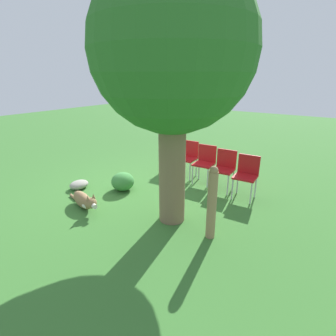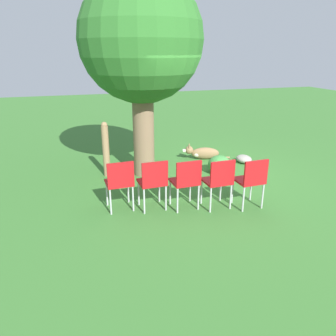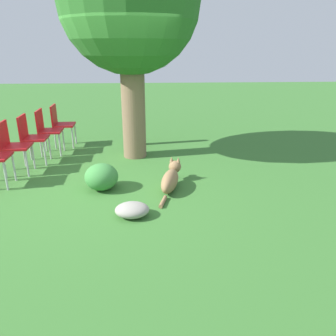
{
  "view_description": "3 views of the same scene",
  "coord_description": "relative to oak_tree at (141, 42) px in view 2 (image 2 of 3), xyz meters",
  "views": [
    {
      "loc": [
        3.92,
        3.32,
        2.41
      ],
      "look_at": [
        0.48,
        1.0,
        0.95
      ],
      "focal_mm": 28.0,
      "sensor_mm": 36.0,
      "label": 1
    },
    {
      "loc": [
        -6.19,
        2.53,
        2.58
      ],
      "look_at": [
        -0.55,
        0.84,
        0.46
      ],
      "focal_mm": 35.0,
      "sensor_mm": 36.0,
      "label": 2
    },
    {
      "loc": [
        0.75,
        -5.15,
        2.05
      ],
      "look_at": [
        1.03,
        -0.46,
        0.3
      ],
      "focal_mm": 35.0,
      "sensor_mm": 36.0,
      "label": 3
    }
  ],
  "objects": [
    {
      "name": "ground_plane",
      "position": [
        -0.47,
        -1.08,
        -2.73
      ],
      "size": [
        30.0,
        30.0,
        0.0
      ],
      "primitive_type": "plane",
      "color": "#38702D"
    },
    {
      "name": "red_chair_0",
      "position": [
        -2.14,
        -1.37,
        -2.19
      ],
      "size": [
        0.44,
        0.46,
        0.9
      ],
      "rotation": [
        0.0,
        0.0,
        0.05
      ],
      "color": "#B21419",
      "rests_on": "ground_plane"
    },
    {
      "name": "oak_tree",
      "position": [
        0.0,
        0.0,
        0.0
      ],
      "size": [
        2.44,
        2.44,
        4.0
      ],
      "color": "#7A6047",
      "rests_on": "ground_plane"
    },
    {
      "name": "dog",
      "position": [
        0.6,
        -1.62,
        -2.57
      ],
      "size": [
        0.43,
        1.16,
        0.4
      ],
      "rotation": [
        0.0,
        0.0,
        1.3
      ],
      "color": "olive",
      "rests_on": "ground_plane"
    },
    {
      "name": "red_chair_1",
      "position": [
        -2.01,
        -0.83,
        -2.19
      ],
      "size": [
        0.44,
        0.46,
        0.9
      ],
      "rotation": [
        0.0,
        0.0,
        0.05
      ],
      "color": "#B21419",
      "rests_on": "ground_plane"
    },
    {
      "name": "garden_rock",
      "position": [
        0.05,
        -2.48,
        -2.64
      ],
      "size": [
        0.44,
        0.35,
        0.18
      ],
      "color": "gray",
      "rests_on": "ground_plane"
    },
    {
      "name": "low_shrub",
      "position": [
        -0.45,
        -1.6,
        -2.52
      ],
      "size": [
        0.5,
        0.5,
        0.4
      ],
      "color": "#3D843D",
      "rests_on": "ground_plane"
    },
    {
      "name": "red_chair_3",
      "position": [
        -1.74,
        0.24,
        -2.19
      ],
      "size": [
        0.44,
        0.46,
        0.9
      ],
      "rotation": [
        0.0,
        0.0,
        0.05
      ],
      "color": "#B21419",
      "rests_on": "ground_plane"
    },
    {
      "name": "red_chair_2",
      "position": [
        -1.87,
        -0.3,
        -2.19
      ],
      "size": [
        0.44,
        0.46,
        0.9
      ],
      "rotation": [
        0.0,
        0.0,
        0.05
      ],
      "color": "#B21419",
      "rests_on": "ground_plane"
    },
    {
      "name": "fence_post",
      "position": [
        0.12,
        0.8,
        -2.13
      ],
      "size": [
        0.14,
        0.14,
        1.19
      ],
      "color": "#937551",
      "rests_on": "ground_plane"
    },
    {
      "name": "red_chair_4",
      "position": [
        -1.6,
        0.78,
        -2.19
      ],
      "size": [
        0.44,
        0.46,
        0.9
      ],
      "rotation": [
        0.0,
        0.0,
        0.05
      ],
      "color": "#B21419",
      "rests_on": "ground_plane"
    }
  ]
}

